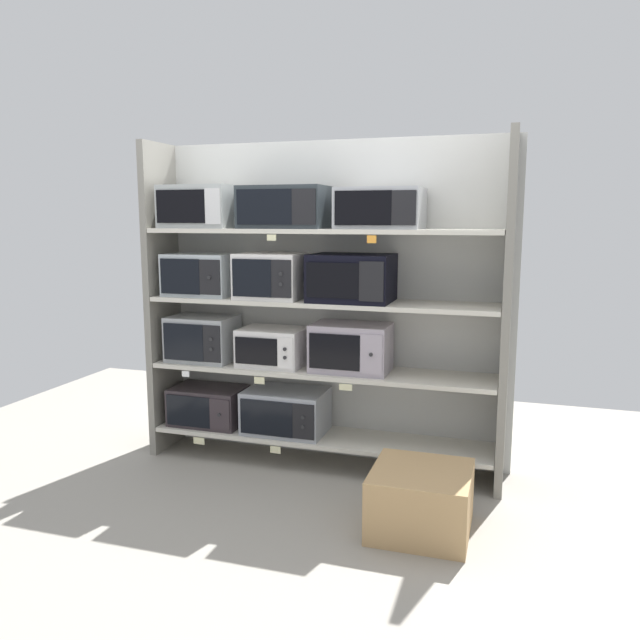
{
  "coord_description": "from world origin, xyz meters",
  "views": [
    {
      "loc": [
        1.25,
        -3.98,
        1.7
      ],
      "look_at": [
        0.0,
        0.0,
        1.03
      ],
      "focal_mm": 35.11,
      "sensor_mm": 36.0,
      "label": 1
    }
  ],
  "objects_px": {
    "microwave_4": "(351,348)",
    "shipping_carton": "(421,500)",
    "microwave_7": "(352,278)",
    "microwave_9": "(286,207)",
    "microwave_1": "(286,411)",
    "microwave_5": "(202,275)",
    "microwave_2": "(203,338)",
    "microwave_3": "(272,347)",
    "microwave_0": "(209,405)",
    "microwave_6": "(272,276)",
    "microwave_8": "(202,207)",
    "microwave_10": "(380,208)"
  },
  "relations": [
    {
      "from": "microwave_10",
      "to": "shipping_carton",
      "type": "bearing_deg",
      "value": -60.93
    },
    {
      "from": "microwave_3",
      "to": "microwave_7",
      "type": "bearing_deg",
      "value": 0.0
    },
    {
      "from": "microwave_2",
      "to": "microwave_3",
      "type": "xyz_separation_m",
      "value": [
        0.54,
        0.0,
        -0.03
      ]
    },
    {
      "from": "microwave_2",
      "to": "microwave_5",
      "type": "relative_size",
      "value": 0.97
    },
    {
      "from": "microwave_8",
      "to": "microwave_1",
      "type": "bearing_deg",
      "value": -0.02
    },
    {
      "from": "microwave_4",
      "to": "microwave_7",
      "type": "bearing_deg",
      "value": 1.33
    },
    {
      "from": "microwave_7",
      "to": "microwave_9",
      "type": "xyz_separation_m",
      "value": [
        -0.46,
        -0.0,
        0.46
      ]
    },
    {
      "from": "microwave_2",
      "to": "shipping_carton",
      "type": "xyz_separation_m",
      "value": [
        1.7,
        -0.73,
        -0.67
      ]
    },
    {
      "from": "microwave_4",
      "to": "microwave_10",
      "type": "distance_m",
      "value": 0.94
    },
    {
      "from": "microwave_3",
      "to": "microwave_9",
      "type": "bearing_deg",
      "value": -0.17
    },
    {
      "from": "microwave_4",
      "to": "microwave_6",
      "type": "relative_size",
      "value": 1.18
    },
    {
      "from": "microwave_0",
      "to": "microwave_6",
      "type": "xyz_separation_m",
      "value": [
        0.52,
        0.0,
        0.97
      ]
    },
    {
      "from": "microwave_4",
      "to": "microwave_7",
      "type": "relative_size",
      "value": 0.97
    },
    {
      "from": "microwave_0",
      "to": "microwave_10",
      "type": "distance_m",
      "value": 1.9
    },
    {
      "from": "microwave_5",
      "to": "shipping_carton",
      "type": "bearing_deg",
      "value": -23.43
    },
    {
      "from": "microwave_9",
      "to": "shipping_carton",
      "type": "bearing_deg",
      "value": -34.9
    },
    {
      "from": "microwave_0",
      "to": "microwave_1",
      "type": "distance_m",
      "value": 0.61
    },
    {
      "from": "microwave_1",
      "to": "microwave_9",
      "type": "distance_m",
      "value": 1.41
    },
    {
      "from": "microwave_0",
      "to": "shipping_carton",
      "type": "xyz_separation_m",
      "value": [
        1.67,
        -0.73,
        -0.17
      ]
    },
    {
      "from": "microwave_2",
      "to": "shipping_carton",
      "type": "height_order",
      "value": "microwave_2"
    },
    {
      "from": "microwave_3",
      "to": "shipping_carton",
      "type": "bearing_deg",
      "value": -32.31
    },
    {
      "from": "microwave_0",
      "to": "shipping_carton",
      "type": "height_order",
      "value": "microwave_0"
    },
    {
      "from": "microwave_1",
      "to": "microwave_9",
      "type": "relative_size",
      "value": 0.99
    },
    {
      "from": "microwave_5",
      "to": "microwave_10",
      "type": "bearing_deg",
      "value": 0.0
    },
    {
      "from": "microwave_2",
      "to": "microwave_3",
      "type": "height_order",
      "value": "microwave_2"
    },
    {
      "from": "microwave_7",
      "to": "microwave_9",
      "type": "distance_m",
      "value": 0.65
    },
    {
      "from": "shipping_carton",
      "to": "microwave_9",
      "type": "bearing_deg",
      "value": 145.1
    },
    {
      "from": "microwave_9",
      "to": "microwave_10",
      "type": "xyz_separation_m",
      "value": [
        0.64,
        -0.0,
        -0.01
      ]
    },
    {
      "from": "microwave_5",
      "to": "microwave_4",
      "type": "bearing_deg",
      "value": 0.02
    },
    {
      "from": "microwave_1",
      "to": "microwave_6",
      "type": "relative_size",
      "value": 1.28
    },
    {
      "from": "microwave_0",
      "to": "microwave_8",
      "type": "xyz_separation_m",
      "value": [
        -0.01,
        0.0,
        1.44
      ]
    },
    {
      "from": "microwave_6",
      "to": "shipping_carton",
      "type": "xyz_separation_m",
      "value": [
        1.15,
        -0.73,
        -1.14
      ]
    },
    {
      "from": "microwave_4",
      "to": "shipping_carton",
      "type": "distance_m",
      "value": 1.16
    },
    {
      "from": "microwave_1",
      "to": "shipping_carton",
      "type": "distance_m",
      "value": 1.31
    },
    {
      "from": "microwave_1",
      "to": "shipping_carton",
      "type": "xyz_separation_m",
      "value": [
        1.06,
        -0.73,
        -0.19
      ]
    },
    {
      "from": "microwave_6",
      "to": "microwave_0",
      "type": "bearing_deg",
      "value": -179.99
    },
    {
      "from": "microwave_9",
      "to": "microwave_10",
      "type": "distance_m",
      "value": 0.64
    },
    {
      "from": "microwave_1",
      "to": "microwave_0",
      "type": "bearing_deg",
      "value": -180.0
    },
    {
      "from": "microwave_0",
      "to": "microwave_4",
      "type": "xyz_separation_m",
      "value": [
        1.08,
        0.0,
        0.5
      ]
    },
    {
      "from": "microwave_2",
      "to": "microwave_4",
      "type": "distance_m",
      "value": 1.11
    },
    {
      "from": "microwave_1",
      "to": "microwave_8",
      "type": "bearing_deg",
      "value": 179.98
    },
    {
      "from": "microwave_9",
      "to": "microwave_3",
      "type": "bearing_deg",
      "value": 179.83
    },
    {
      "from": "microwave_4",
      "to": "microwave_5",
      "type": "height_order",
      "value": "microwave_5"
    },
    {
      "from": "microwave_4",
      "to": "shipping_carton",
      "type": "xyz_separation_m",
      "value": [
        0.59,
        -0.73,
        -0.67
      ]
    },
    {
      "from": "microwave_7",
      "to": "microwave_8",
      "type": "height_order",
      "value": "microwave_8"
    },
    {
      "from": "microwave_2",
      "to": "microwave_6",
      "type": "height_order",
      "value": "microwave_6"
    },
    {
      "from": "shipping_carton",
      "to": "microwave_2",
      "type": "bearing_deg",
      "value": 156.66
    },
    {
      "from": "microwave_1",
      "to": "microwave_9",
      "type": "xyz_separation_m",
      "value": [
        0.01,
        0.0,
        1.41
      ]
    },
    {
      "from": "microwave_10",
      "to": "microwave_2",
      "type": "bearing_deg",
      "value": -180.0
    },
    {
      "from": "microwave_3",
      "to": "microwave_7",
      "type": "relative_size",
      "value": 0.83
    }
  ]
}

